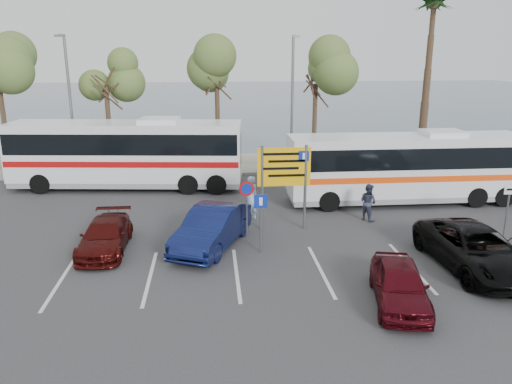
{
  "coord_description": "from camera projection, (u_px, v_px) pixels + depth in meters",
  "views": [
    {
      "loc": [
        -1.97,
        -16.48,
        7.3
      ],
      "look_at": [
        -0.17,
        3.0,
        1.72
      ],
      "focal_mm": 35.0,
      "sensor_mm": 36.0,
      "label": 1
    }
  ],
  "objects": [
    {
      "name": "coach_bus_left",
      "position": [
        127.0,
        156.0,
        26.94
      ],
      "size": [
        12.56,
        3.91,
        3.85
      ],
      "color": "white",
      "rests_on": "ground"
    },
    {
      "name": "sign_no_stop",
      "position": [
        247.0,
        200.0,
        19.75
      ],
      "size": [
        0.6,
        0.08,
        2.35
      ],
      "color": "slate",
      "rests_on": "ground"
    },
    {
      "name": "tree_left",
      "position": [
        105.0,
        73.0,
        29.0
      ],
      "size": [
        3.2,
        3.2,
        7.2
      ],
      "color": "#382619",
      "rests_on": "kerb_strip"
    },
    {
      "name": "coach_bus_right",
      "position": [
        405.0,
        170.0,
        24.39
      ],
      "size": [
        11.45,
        2.51,
        3.57
      ],
      "color": "white",
      "rests_on": "ground"
    },
    {
      "name": "car_red",
      "position": [
        400.0,
        284.0,
        14.74
      ],
      "size": [
        2.24,
        3.97,
        1.28
      ],
      "primitive_type": "imported",
      "rotation": [
        0.0,
        0.0,
        -0.21
      ],
      "color": "#4B0A13",
      "rests_on": "ground"
    },
    {
      "name": "lane_markings",
      "position": [
        238.0,
        274.0,
        16.89
      ],
      "size": [
        12.02,
        4.2,
        0.01
      ],
      "primitive_type": null,
      "color": "silver",
      "rests_on": "ground"
    },
    {
      "name": "direction_sign",
      "position": [
        284.0,
        173.0,
        20.44
      ],
      "size": [
        2.2,
        0.12,
        3.6
      ],
      "color": "slate",
      "rests_on": "ground"
    },
    {
      "name": "car_maroon",
      "position": [
        105.0,
        236.0,
        18.7
      ],
      "size": [
        1.66,
        4.03,
        1.17
      ],
      "primitive_type": "imported",
      "rotation": [
        0.0,
        0.0,
        -0.01
      ],
      "color": "#430D0B",
      "rests_on": "ground"
    },
    {
      "name": "sign_parking",
      "position": [
        261.0,
        215.0,
        18.29
      ],
      "size": [
        0.5,
        0.07,
        2.25
      ],
      "color": "slate",
      "rests_on": "ground"
    },
    {
      "name": "kerb_strip",
      "position": [
        243.0,
        169.0,
        31.34
      ],
      "size": [
        44.0,
        2.4,
        0.15
      ],
      "primitive_type": "cube",
      "color": "gray",
      "rests_on": "ground"
    },
    {
      "name": "sign_taxi",
      "position": [
        508.0,
        203.0,
        19.86
      ],
      "size": [
        0.5,
        0.07,
        2.2
      ],
      "color": "slate",
      "rests_on": "ground"
    },
    {
      "name": "street_lamp_left",
      "position": [
        70.0,
        99.0,
        28.75
      ],
      "size": [
        0.45,
        1.15,
        8.01
      ],
      "color": "slate",
      "rests_on": "kerb_strip"
    },
    {
      "name": "palm_tree",
      "position": [
        434.0,
        5.0,
        29.67
      ],
      "size": [
        4.8,
        4.8,
        11.2
      ],
      "color": "#382619",
      "rests_on": "kerb_strip"
    },
    {
      "name": "seawall",
      "position": [
        241.0,
        159.0,
        33.19
      ],
      "size": [
        48.0,
        0.8,
        0.6
      ],
      "primitive_type": "cube",
      "color": "gray",
      "rests_on": "ground"
    },
    {
      "name": "tree_mid",
      "position": [
        216.0,
        61.0,
        29.4
      ],
      "size": [
        3.2,
        3.2,
        8.0
      ],
      "color": "#382619",
      "rests_on": "kerb_strip"
    },
    {
      "name": "car_blue",
      "position": [
        212.0,
        228.0,
        19.0
      ],
      "size": [
        3.35,
        4.97,
        1.55
      ],
      "primitive_type": "imported",
      "rotation": [
        0.0,
        0.0,
        -0.4
      ],
      "color": "#10194C",
      "rests_on": "ground"
    },
    {
      "name": "street_lamp_right",
      "position": [
        292.0,
        97.0,
        29.9
      ],
      "size": [
        0.45,
        1.15,
        8.01
      ],
      "color": "slate",
      "rests_on": "kerb_strip"
    },
    {
      "name": "sea",
      "position": [
        222.0,
        100.0,
        75.41
      ],
      "size": [
        140.0,
        140.0,
        0.0
      ],
      "primitive_type": "plane",
      "color": "#3E5363",
      "rests_on": "ground"
    },
    {
      "name": "pedestrian_far",
      "position": [
        368.0,
        202.0,
        22.02
      ],
      "size": [
        0.97,
        1.02,
        1.66
      ],
      "primitive_type": "imported",
      "rotation": [
        0.0,
        0.0,
        2.15
      ],
      "color": "#33374C",
      "rests_on": "ground"
    },
    {
      "name": "tree_right",
      "position": [
        316.0,
        70.0,
        30.07
      ],
      "size": [
        3.2,
        3.2,
        7.4
      ],
      "color": "#382619",
      "rests_on": "kerb_strip"
    },
    {
      "name": "pedestrian_near",
      "position": [
        251.0,
        198.0,
        22.06
      ],
      "size": [
        0.87,
        0.78,
        1.99
      ],
      "primitive_type": "imported",
      "rotation": [
        0.0,
        0.0,
        3.68
      ],
      "color": "#98BBDD",
      "rests_on": "ground"
    },
    {
      "name": "suv_black",
      "position": [
        476.0,
        249.0,
        17.08
      ],
      "size": [
        2.7,
        5.41,
        1.47
      ],
      "primitive_type": "imported",
      "rotation": [
        0.0,
        0.0,
        0.05
      ],
      "color": "black",
      "rests_on": "ground"
    },
    {
      "name": "ground",
      "position": [
        268.0,
        261.0,
        17.95
      ],
      "size": [
        120.0,
        120.0,
        0.0
      ],
      "primitive_type": "plane",
      "color": "#343437",
      "rests_on": "ground"
    }
  ]
}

